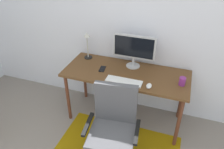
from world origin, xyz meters
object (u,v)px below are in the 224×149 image
at_px(keyboard, 124,81).
at_px(office_chair, 113,134).
at_px(computer_mouse, 149,86).
at_px(coffee_cup, 182,81).
at_px(monitor, 134,48).
at_px(desk_lamp, 87,43).
at_px(desk, 126,77).
at_px(cell_phone, 102,69).

distance_m(keyboard, office_chair, 0.61).
height_order(computer_mouse, coffee_cup, coffee_cup).
relative_size(keyboard, office_chair, 0.45).
bearing_deg(keyboard, monitor, 88.56).
distance_m(monitor, desk_lamp, 0.65).
xyz_separation_m(desk, coffee_cup, (0.68, -0.05, 0.12)).
relative_size(desk, computer_mouse, 15.04).
relative_size(computer_mouse, desk_lamp, 0.28).
height_order(keyboard, office_chair, office_chair).
bearing_deg(office_chair, desk, 88.38).
height_order(monitor, coffee_cup, monitor).
relative_size(computer_mouse, cell_phone, 0.74).
bearing_deg(coffee_cup, monitor, 160.12).
relative_size(cell_phone, office_chair, 0.15).
bearing_deg(desk_lamp, coffee_cup, -11.07).
relative_size(keyboard, coffee_cup, 4.38).
bearing_deg(coffee_cup, cell_phone, 178.48).
height_order(computer_mouse, desk_lamp, desk_lamp).
bearing_deg(desk_lamp, monitor, -1.95).
xyz_separation_m(cell_phone, office_chair, (0.38, -0.68, -0.35)).
bearing_deg(monitor, cell_phone, -149.97).
bearing_deg(keyboard, coffee_cup, 13.93).
bearing_deg(coffee_cup, desk, 175.88).
height_order(desk, coffee_cup, coffee_cup).
xyz_separation_m(desk_lamp, office_chair, (0.68, -0.90, -0.58)).
relative_size(monitor, cell_phone, 3.82).
height_order(monitor, cell_phone, monitor).
distance_m(keyboard, computer_mouse, 0.30).
xyz_separation_m(coffee_cup, cell_phone, (-0.99, 0.03, -0.04)).
relative_size(keyboard, computer_mouse, 4.13).
distance_m(desk, desk_lamp, 0.71).
bearing_deg(office_chair, computer_mouse, 54.34).
height_order(computer_mouse, cell_phone, computer_mouse).
relative_size(coffee_cup, desk_lamp, 0.26).
xyz_separation_m(keyboard, office_chair, (0.03, -0.49, -0.36)).
bearing_deg(desk, keyboard, -81.19).
xyz_separation_m(monitor, coffee_cup, (0.63, -0.23, -0.21)).
distance_m(monitor, office_chair, 1.07).
bearing_deg(office_chair, coffee_cup, 39.77).
relative_size(desk_lamp, office_chair, 0.39).
bearing_deg(monitor, desk, -103.12).
distance_m(monitor, keyboard, 0.46).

